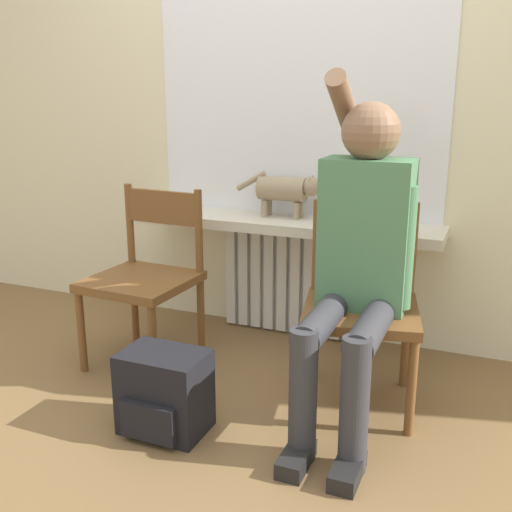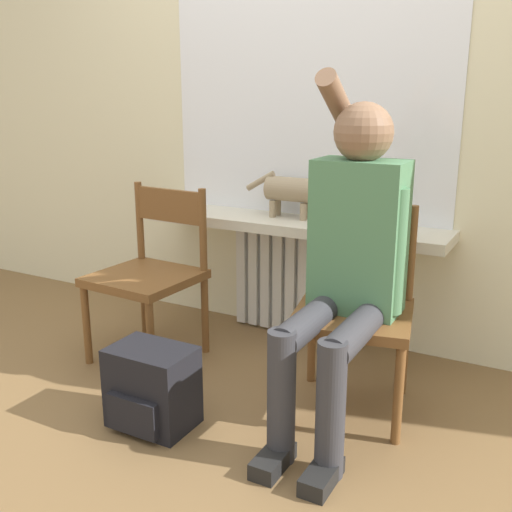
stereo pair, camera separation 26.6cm
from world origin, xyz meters
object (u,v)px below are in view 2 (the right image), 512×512
at_px(chair_right, 355,307).
at_px(person, 349,254).
at_px(chair_left, 150,271).
at_px(backpack, 152,388).
at_px(cat, 294,190).

xyz_separation_m(chair_right, person, (0.01, -0.12, 0.25)).
height_order(chair_left, backpack, chair_left).
bearing_deg(cat, chair_right, -45.59).
bearing_deg(backpack, chair_left, 127.55).
xyz_separation_m(chair_left, chair_right, (1.02, -0.00, 0.00)).
xyz_separation_m(person, backpack, (-0.63, -0.40, -0.52)).
bearing_deg(backpack, chair_right, 39.74).
bearing_deg(cat, chair_left, -133.84).
relative_size(cat, backpack, 1.40).
distance_m(chair_left, backpack, 0.71).
distance_m(person, backpack, 0.91).
relative_size(person, cat, 3.00).
distance_m(chair_left, chair_right, 1.02).
bearing_deg(chair_left, person, -3.28).
bearing_deg(backpack, person, 32.42).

